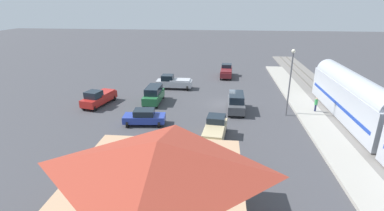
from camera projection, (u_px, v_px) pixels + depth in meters
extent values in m
plane|color=#424247|center=(225.00, 105.00, 37.66)|extent=(200.00, 200.00, 0.00)
cube|color=slate|center=(336.00, 108.00, 36.31)|extent=(4.80, 70.00, 0.18)
cube|color=#59544C|center=(343.00, 107.00, 36.19)|extent=(0.10, 70.00, 0.12)
cube|color=#59544C|center=(331.00, 107.00, 36.33)|extent=(0.10, 70.00, 0.12)
cube|color=#A8A399|center=(304.00, 106.00, 36.67)|extent=(3.20, 46.00, 0.30)
cube|color=#ADB2BC|center=(350.00, 101.00, 32.59)|extent=(2.90, 17.75, 3.70)
cube|color=#19389E|center=(336.00, 103.00, 32.83)|extent=(0.04, 16.33, 0.36)
cylinder|color=#ADB2BC|center=(353.00, 86.00, 31.99)|extent=(2.75, 17.04, 2.76)
cube|color=tan|center=(160.00, 199.00, 16.81)|extent=(9.34, 8.07, 3.92)
pyramid|color=#9E3828|center=(158.00, 156.00, 15.83)|extent=(10.14, 8.87, 1.76)
cube|color=#4C3323|center=(172.00, 173.00, 20.92)|extent=(1.10, 0.08, 2.10)
cylinder|color=#23284C|center=(315.00, 108.00, 34.52)|extent=(0.22, 0.22, 0.85)
cylinder|color=green|center=(316.00, 102.00, 34.27)|extent=(0.36, 0.36, 0.62)
sphere|color=tan|center=(317.00, 99.00, 34.12)|extent=(0.24, 0.24, 0.24)
cube|color=maroon|center=(226.00, 72.00, 51.02)|extent=(2.21, 5.48, 0.92)
cube|color=#19232D|center=(227.00, 66.00, 51.67)|extent=(1.80, 1.81, 0.84)
cylinder|color=black|center=(222.00, 72.00, 53.29)|extent=(0.22, 0.76, 0.76)
cylinder|color=black|center=(231.00, 72.00, 53.06)|extent=(0.22, 0.76, 0.76)
cylinder|color=black|center=(221.00, 78.00, 49.30)|extent=(0.22, 0.76, 0.76)
cylinder|color=black|center=(231.00, 78.00, 49.06)|extent=(0.22, 0.76, 0.76)
cube|color=maroon|center=(226.00, 70.00, 49.95)|extent=(2.00, 3.05, 0.20)
cube|color=#C6B284|center=(215.00, 132.00, 27.89)|extent=(2.51, 5.57, 0.92)
cube|color=#19232D|center=(216.00, 120.00, 28.53)|extent=(1.89, 1.90, 0.84)
cylinder|color=black|center=(209.00, 127.00, 30.19)|extent=(0.22, 0.76, 0.76)
cylinder|color=black|center=(225.00, 128.00, 29.86)|extent=(0.22, 0.76, 0.76)
cylinder|color=black|center=(202.00, 146.00, 26.23)|extent=(0.22, 0.76, 0.76)
cylinder|color=black|center=(221.00, 148.00, 25.91)|extent=(0.22, 0.76, 0.76)
cube|color=#C6B284|center=(213.00, 131.00, 26.83)|extent=(2.16, 3.15, 0.20)
cube|color=silver|center=(174.00, 83.00, 44.29)|extent=(5.42, 2.01, 0.92)
cube|color=#19232D|center=(168.00, 78.00, 44.09)|extent=(1.74, 1.74, 0.84)
cylinder|color=black|center=(159.00, 87.00, 43.87)|extent=(0.22, 0.76, 0.76)
cylinder|color=black|center=(162.00, 84.00, 45.47)|extent=(0.22, 0.76, 0.76)
cylinder|color=black|center=(187.00, 88.00, 43.42)|extent=(0.22, 0.76, 0.76)
cylinder|color=black|center=(189.00, 85.00, 45.03)|extent=(0.22, 0.76, 0.76)
cube|color=silver|center=(180.00, 80.00, 44.00)|extent=(2.99, 1.89, 0.20)
cube|color=#236638|center=(154.00, 97.00, 38.12)|extent=(2.00, 4.92, 1.00)
cube|color=#19232D|center=(154.00, 90.00, 37.94)|extent=(1.75, 3.44, 0.88)
cylinder|color=black|center=(157.00, 105.00, 36.43)|extent=(0.22, 0.68, 0.68)
cylinder|color=black|center=(144.00, 105.00, 36.61)|extent=(0.22, 0.68, 0.68)
cylinder|color=black|center=(163.00, 96.00, 39.98)|extent=(0.22, 0.68, 0.68)
cylinder|color=black|center=(151.00, 96.00, 40.15)|extent=(0.22, 0.68, 0.68)
cube|color=red|center=(99.00, 99.00, 37.40)|extent=(3.12, 5.70, 0.92)
cube|color=#19232D|center=(94.00, 95.00, 36.18)|extent=(2.07, 2.07, 0.84)
cylinder|color=black|center=(95.00, 108.00, 35.38)|extent=(0.22, 0.76, 0.76)
cylinder|color=black|center=(83.00, 107.00, 35.90)|extent=(0.22, 0.76, 0.76)
cylinder|color=black|center=(115.00, 98.00, 39.21)|extent=(0.22, 0.76, 0.76)
cylinder|color=black|center=(104.00, 96.00, 39.73)|extent=(0.22, 0.76, 0.76)
cube|color=red|center=(103.00, 92.00, 38.04)|extent=(2.48, 3.31, 0.20)
cube|color=#47494F|center=(236.00, 105.00, 35.18)|extent=(2.04, 4.93, 1.00)
cube|color=#19232D|center=(236.00, 97.00, 35.00)|extent=(1.78, 3.46, 0.88)
cylinder|color=black|center=(244.00, 115.00, 33.48)|extent=(0.22, 0.68, 0.68)
cylinder|color=black|center=(229.00, 114.00, 33.67)|extent=(0.22, 0.68, 0.68)
cylinder|color=black|center=(242.00, 104.00, 37.03)|extent=(0.22, 0.68, 0.68)
cylinder|color=black|center=(229.00, 103.00, 37.22)|extent=(0.22, 0.68, 0.68)
cube|color=#283D9E|center=(144.00, 118.00, 31.47)|extent=(4.65, 2.24, 0.76)
cube|color=#19232D|center=(144.00, 112.00, 31.23)|extent=(2.30, 1.81, 0.64)
cylinder|color=black|center=(128.00, 124.00, 30.87)|extent=(0.22, 0.68, 0.68)
cylinder|color=black|center=(131.00, 119.00, 32.37)|extent=(0.22, 0.68, 0.68)
cylinder|color=black|center=(159.00, 125.00, 30.84)|extent=(0.22, 0.68, 0.68)
cylinder|color=black|center=(161.00, 119.00, 32.34)|extent=(0.22, 0.68, 0.68)
cylinder|color=#515156|center=(289.00, 85.00, 32.96)|extent=(0.16, 0.16, 7.41)
sphere|color=#EAE5C6|center=(294.00, 51.00, 31.62)|extent=(0.44, 0.44, 0.44)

